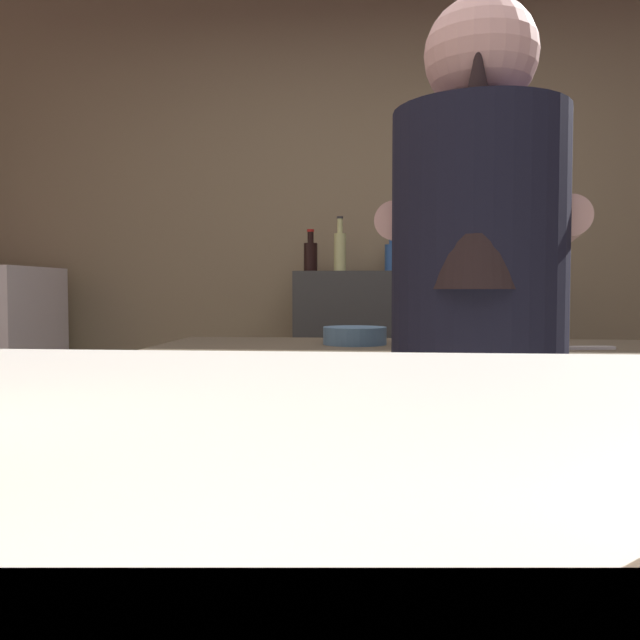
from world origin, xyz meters
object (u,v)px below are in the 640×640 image
Objects in this scene: bartender at (477,357)px; chefs_knife at (567,348)px; bottle_vinegar at (392,256)px; bottle_hot_sauce at (428,251)px; mixing_bowl at (355,336)px; bottle_olive_oil at (340,250)px; bottle_soy at (311,256)px.

chefs_knife is at bearing -23.74° from bartender.
bottle_vinegar is 0.78× the size of bottle_hot_sauce.
bartender is at bearing -85.88° from bottle_vinegar.
bottle_vinegar is at bearing 97.74° from chefs_knife.
bottle_vinegar is at bearing 15.11° from bartender.
bottle_vinegar reaches higher than chefs_knife.
bottle_hot_sauce is at bearing -23.28° from bottle_vinegar.
bottle_olive_oil reaches higher than mixing_bowl.
mixing_bowl is 0.69× the size of bottle_olive_oil.
mixing_bowl is at bearing 38.27° from bartender.
bottle_olive_oil is (-0.25, -0.15, 0.02)m from bottle_vinegar.
chefs_knife is 0.95× the size of bottle_hot_sauce.
bottle_hot_sauce reaches higher than chefs_knife.
bottle_vinegar is at bearing 6.34° from bottle_soy.
chefs_knife is (0.54, -0.10, -0.02)m from mixing_bowl.
bottle_olive_oil reaches higher than chefs_knife.
mixing_bowl is at bearing -84.49° from bottle_olive_oil.
bottle_vinegar is 0.40m from bottle_soy.
bottle_soy is (-0.27, 1.35, 0.29)m from mixing_bowl.
chefs_knife is 1.49m from bottle_hot_sauce.
bartender is at bearing -62.72° from mixing_bowl.
bottle_olive_oil reaches higher than bottle_hot_sauce.
bottle_soy is 0.81× the size of bottle_hot_sauce.
mixing_bowl is at bearing -78.74° from bottle_soy.
mixing_bowl is 1.39m from bottle_hot_sauce.
bottle_vinegar reaches higher than mixing_bowl.
bottle_vinegar is 0.78× the size of bottle_olive_oil.
bottle_vinegar is 0.29m from bottle_olive_oil.
bartender is 8.36× the size of bottle_vinegar.
bartender is 9.39× the size of mixing_bowl.
mixing_bowl is 0.86× the size of bottle_soy.
bottle_soy is (-0.81, 1.46, 0.31)m from chefs_knife.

